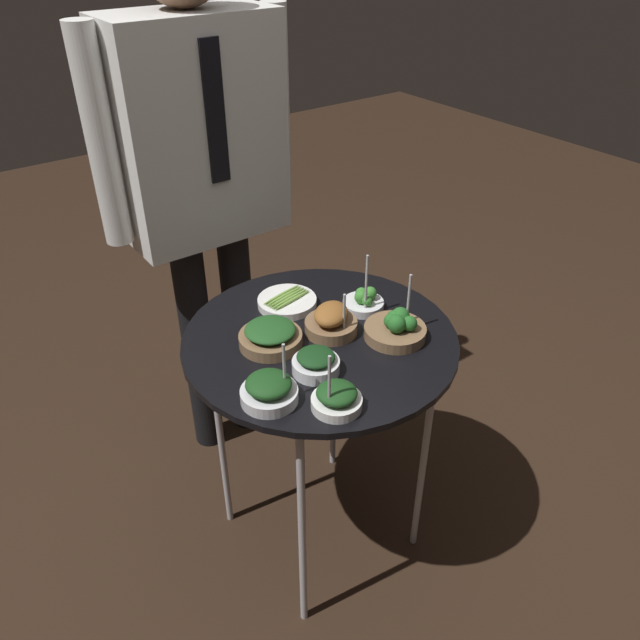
{
  "coord_description": "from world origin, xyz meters",
  "views": [
    {
      "loc": [
        -0.77,
        -1.04,
        1.68
      ],
      "look_at": [
        0.0,
        0.0,
        0.81
      ],
      "focal_mm": 35.0,
      "sensor_mm": 36.0,
      "label": 1
    }
  ],
  "objects": [
    {
      "name": "bowl_spinach_back_left",
      "position": [
        -0.12,
        0.04,
        0.79
      ],
      "size": [
        0.16,
        0.16,
        0.06
      ],
      "color": "brown",
      "rests_on": "serving_cart"
    },
    {
      "name": "serving_cart",
      "position": [
        0.0,
        0.0,
        0.71
      ],
      "size": [
        0.7,
        0.7,
        0.76
      ],
      "color": "black",
      "rests_on": "ground_plane"
    },
    {
      "name": "bowl_asparagus_far_rim",
      "position": [
        0.01,
        0.17,
        0.78
      ],
      "size": [
        0.16,
        0.16,
        0.03
      ],
      "color": "white",
      "rests_on": "serving_cart"
    },
    {
      "name": "bowl_roast_front_right",
      "position": [
        0.04,
        -0.0,
        0.8
      ],
      "size": [
        0.14,
        0.14,
        0.13
      ],
      "color": "brown",
      "rests_on": "serving_cart"
    },
    {
      "name": "bowl_spinach_front_left",
      "position": [
        -0.23,
        -0.13,
        0.79
      ],
      "size": [
        0.13,
        0.13,
        0.15
      ],
      "color": "silver",
      "rests_on": "serving_cart"
    },
    {
      "name": "bowl_broccoli_mid_right",
      "position": [
        0.15,
        -0.12,
        0.79
      ],
      "size": [
        0.16,
        0.16,
        0.16
      ],
      "color": "brown",
      "rests_on": "serving_cart"
    },
    {
      "name": "waiter_figure",
      "position": [
        -0.0,
        0.58,
        1.06
      ],
      "size": [
        0.62,
        0.23,
        1.68
      ],
      "color": "black",
      "rests_on": "ground_plane"
    },
    {
      "name": "ground_plane",
      "position": [
        0.0,
        0.0,
        0.0
      ],
      "size": [
        8.0,
        8.0,
        0.0
      ],
      "primitive_type": "plane",
      "color": "black"
    },
    {
      "name": "bowl_broccoli_near_rim",
      "position": [
        0.17,
        0.03,
        0.79
      ],
      "size": [
        0.11,
        0.11,
        0.18
      ],
      "color": "silver",
      "rests_on": "serving_cart"
    },
    {
      "name": "bowl_spinach_center",
      "position": [
        -0.13,
        -0.24,
        0.79
      ],
      "size": [
        0.11,
        0.11,
        0.16
      ],
      "color": "white",
      "rests_on": "serving_cart"
    },
    {
      "name": "bowl_spinach_back_right",
      "position": [
        -0.09,
        -0.11,
        0.79
      ],
      "size": [
        0.11,
        0.11,
        0.06
      ],
      "color": "silver",
      "rests_on": "serving_cart"
    }
  ]
}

